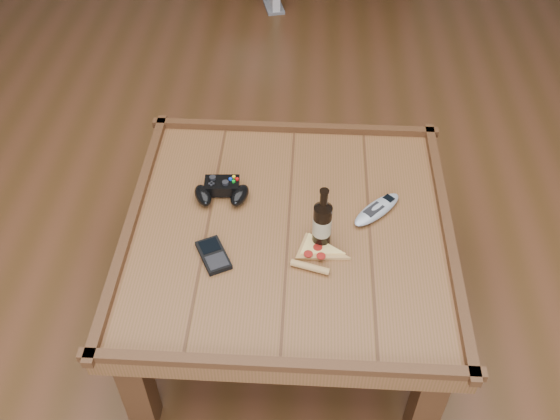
# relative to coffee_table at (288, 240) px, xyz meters

# --- Properties ---
(ground) EXTENTS (6.00, 6.00, 0.00)m
(ground) POSITION_rel_coffee_table_xyz_m (0.00, 0.00, -0.39)
(ground) COLOR #4A2D15
(ground) RESTS_ON ground
(coffee_table) EXTENTS (1.03, 1.03, 0.48)m
(coffee_table) POSITION_rel_coffee_table_xyz_m (0.00, 0.00, 0.00)
(coffee_table) COLOR brown
(coffee_table) RESTS_ON ground
(beer_bottle) EXTENTS (0.06, 0.06, 0.21)m
(beer_bottle) POSITION_rel_coffee_table_xyz_m (0.10, -0.05, 0.15)
(beer_bottle) COLOR black
(beer_bottle) RESTS_ON coffee_table
(game_controller) EXTENTS (0.20, 0.13, 0.05)m
(game_controller) POSITION_rel_coffee_table_xyz_m (-0.22, 0.13, 0.08)
(game_controller) COLOR black
(game_controller) RESTS_ON coffee_table
(pizza_slice) EXTENTS (0.18, 0.23, 0.02)m
(pizza_slice) POSITION_rel_coffee_table_xyz_m (0.09, -0.10, 0.07)
(pizza_slice) COLOR tan
(pizza_slice) RESTS_ON coffee_table
(smartphone) EXTENTS (0.12, 0.15, 0.02)m
(smartphone) POSITION_rel_coffee_table_xyz_m (-0.21, -0.13, 0.07)
(smartphone) COLOR black
(smartphone) RESTS_ON coffee_table
(remote_control) EXTENTS (0.18, 0.19, 0.03)m
(remote_control) POSITION_rel_coffee_table_xyz_m (0.27, 0.08, 0.07)
(remote_control) COLOR #9AA0A7
(remote_control) RESTS_ON coffee_table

